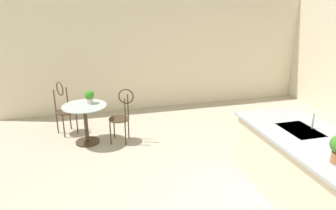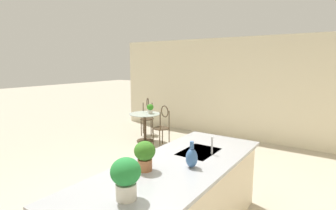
# 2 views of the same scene
# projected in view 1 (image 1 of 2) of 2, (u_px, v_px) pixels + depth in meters

# --- Properties ---
(ground_plane) EXTENTS (40.00, 40.00, 0.00)m
(ground_plane) POSITION_uv_depth(u_px,v_px,m) (246.00, 210.00, 3.89)
(ground_plane) COLOR #B2A893
(wall_left_window) EXTENTS (0.12, 7.80, 2.70)m
(wall_left_window) POSITION_uv_depth(u_px,v_px,m) (164.00, 52.00, 7.33)
(wall_left_window) COLOR beige
(wall_left_window) RESTS_ON ground
(kitchen_island) EXTENTS (2.80, 1.06, 0.92)m
(kitchen_island) POSITION_uv_depth(u_px,v_px,m) (325.00, 182.00, 3.67)
(kitchen_island) COLOR beige
(kitchen_island) RESTS_ON ground
(bistro_table) EXTENTS (0.80, 0.80, 0.74)m
(bistro_table) POSITION_uv_depth(u_px,v_px,m) (86.00, 120.00, 5.59)
(bistro_table) COLOR #3D2D1E
(bistro_table) RESTS_ON ground
(chair_near_window) EXTENTS (0.48, 0.52, 1.04)m
(chair_near_window) POSITION_uv_depth(u_px,v_px,m) (122.00, 113.00, 5.59)
(chair_near_window) COLOR #3D2D1E
(chair_near_window) RESTS_ON ground
(chair_by_island) EXTENTS (0.52, 0.52, 1.04)m
(chair_by_island) POSITION_uv_depth(u_px,v_px,m) (64.00, 106.00, 6.00)
(chair_by_island) COLOR #3D2D1E
(chair_by_island) RESTS_ON ground
(sink_faucet) EXTENTS (0.02, 0.02, 0.22)m
(sink_faucet) POSITION_uv_depth(u_px,v_px,m) (313.00, 121.00, 4.03)
(sink_faucet) COLOR #B2B5BA
(sink_faucet) RESTS_ON kitchen_island
(potted_plant_on_table) EXTENTS (0.17, 0.17, 0.24)m
(potted_plant_on_table) POSITION_uv_depth(u_px,v_px,m) (89.00, 96.00, 5.56)
(potted_plant_on_table) COLOR beige
(potted_plant_on_table) RESTS_ON bistro_table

